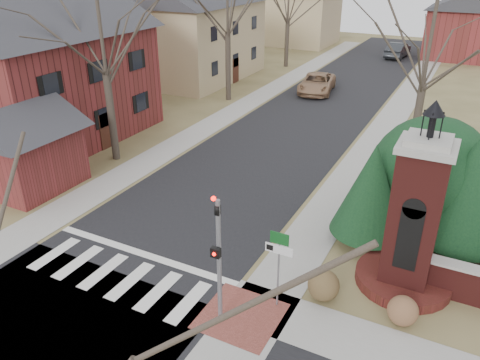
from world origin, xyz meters
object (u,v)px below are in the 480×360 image
Objects in this scene: traffic_signal_pole at (218,250)px; sign_post at (279,255)px; distant_car at (398,50)px; brick_gate_monument at (412,229)px; pickup_truck at (317,83)px.

traffic_signal_pole reaches higher than sign_post.
traffic_signal_pole is 2.02m from sign_post.
distant_car is at bearing 93.52° from traffic_signal_pole.
sign_post is 4.55m from brick_gate_monument.
brick_gate_monument reaches higher than pickup_truck.
sign_post is 0.42× the size of brick_gate_monument.
brick_gate_monument reaches higher than distant_car.
sign_post is (1.29, 1.41, -0.64)m from traffic_signal_pole.
sign_post reaches higher than distant_car.
pickup_truck is (-7.19, 25.10, -1.20)m from sign_post.
traffic_signal_pole reaches higher than pickup_truck.
sign_post is at bearing 99.26° from distant_car.
brick_gate_monument is (4.70, 4.42, -0.42)m from traffic_signal_pole.
pickup_truck is at bearing 105.99° from sign_post.
sign_post is 0.56× the size of distant_car.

